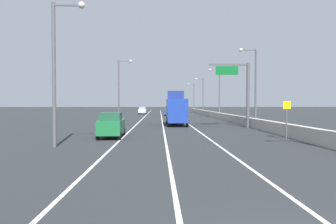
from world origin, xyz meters
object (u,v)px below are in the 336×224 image
Objects in this scene: lamp_post_right_fifth at (193,95)px; speed_advisory_sign at (287,117)px; lamp_post_right_second at (253,81)px; lamp_post_right_fourth at (202,93)px; box_truck at (176,109)px; lamp_post_right_third at (218,90)px; car_green_2 at (112,125)px; lamp_post_left_mid at (121,86)px; lamp_post_left_near at (58,63)px; car_blue_0 at (169,111)px; car_silver_1 at (143,110)px; overhead_sign_gantry at (242,87)px.

speed_advisory_sign is at bearing -90.96° from lamp_post_right_fifth.
lamp_post_right_second is 1.00× the size of lamp_post_right_fourth.
speed_advisory_sign is 58.98m from lamp_post_right_fourth.
lamp_post_right_fourth is 1.21× the size of box_truck.
lamp_post_right_third reaches higher than speed_advisory_sign.
box_truck reaches higher than car_green_2.
lamp_post_left_mid is at bearing 148.08° from lamp_post_right_second.
lamp_post_right_fourth is 65.26m from lamp_post_left_near.
speed_advisory_sign is 0.65× the size of car_blue_0.
lamp_post_right_fifth is 66.12m from box_truck.
car_silver_1 is at bearing -176.41° from lamp_post_right_fourth.
lamp_post_right_second is at bearing 29.37° from overhead_sign_gantry.
box_truck is (-8.99, 3.41, -3.37)m from lamp_post_right_second.
lamp_post_left_near is at bearing -114.17° from car_green_2.
speed_advisory_sign is 0.32× the size of lamp_post_right_fifth.
lamp_post_right_fourth is 1.00× the size of lamp_post_right_fifth.
lamp_post_left_mid reaches higher than overhead_sign_gantry.
lamp_post_right_fifth is at bearing 89.04° from speed_advisory_sign.
lamp_post_right_fourth is at bearing 77.99° from box_truck.
lamp_post_left_near is 52.49m from car_blue_0.
lamp_post_right_fifth is 1.00× the size of lamp_post_left_mid.
lamp_post_left_mid is at bearing 94.85° from car_green_2.
lamp_post_right_fourth and lamp_post_right_fifth have the same top height.
overhead_sign_gantry is 46.84m from lamp_post_right_fourth.
lamp_post_right_third is 21.76m from box_truck.
box_truck reaches higher than car_silver_1.
lamp_post_right_fourth is at bearing 74.23° from lamp_post_left_near.
overhead_sign_gantry is 19.19m from lamp_post_left_mid.
lamp_post_right_second is (1.66, 0.93, 0.69)m from overhead_sign_gantry.
lamp_post_right_third is (1.23, 35.92, 3.65)m from speed_advisory_sign.
overhead_sign_gantry is at bearing -91.49° from lamp_post_right_fifth.
overhead_sign_gantry is 23.94m from lamp_post_right_third.
lamp_post_right_second is at bearing -90.05° from lamp_post_right_fourth.
lamp_post_left_mid is 2.12× the size of car_silver_1.
lamp_post_right_third is 1.00× the size of lamp_post_right_fifth.
car_blue_0 is at bearing 82.33° from car_green_2.
lamp_post_right_fifth reaches higher than speed_advisory_sign.
lamp_post_right_fourth is 15.03m from car_blue_0.
lamp_post_left_near is 2.01× the size of car_green_2.
car_blue_0 is 12.12m from car_silver_1.
car_silver_1 is (2.26, 61.83, -4.47)m from lamp_post_left_near.
lamp_post_right_third and lamp_post_left_mid have the same top height.
car_blue_0 reaches higher than car_green_2.
lamp_post_right_second is 2.01× the size of car_green_2.
lamp_post_left_near is (-16.04, -16.00, 0.69)m from overhead_sign_gantry.
lamp_post_right_fourth is at bearing 88.78° from speed_advisory_sign.
lamp_post_right_third is 1.00× the size of lamp_post_left_mid.
lamp_post_right_fifth is at bearing 88.51° from overhead_sign_gantry.
lamp_post_right_second and lamp_post_left_near have the same top height.
lamp_post_left_mid is at bearing 143.09° from overhead_sign_gantry.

